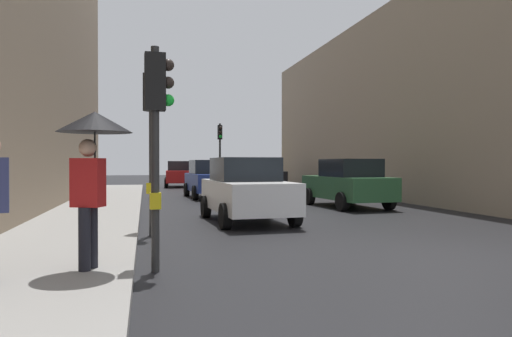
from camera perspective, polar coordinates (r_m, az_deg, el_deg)
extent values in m
plane|color=black|center=(9.09, 21.20, -9.56)|extent=(120.00, 120.00, 0.00)
cube|color=gray|center=(13.56, -19.45, -5.86)|extent=(2.71, 40.00, 0.16)
cube|color=gray|center=(26.70, 24.65, 6.31)|extent=(12.00, 28.79, 8.56)
cylinder|color=#2D2D2D|center=(10.84, -12.28, 1.90)|extent=(0.12, 0.12, 3.69)
cube|color=black|center=(10.95, -12.30, 8.86)|extent=(0.38, 0.37, 0.84)
cube|color=yellow|center=(10.85, -12.27, -2.31)|extent=(0.25, 0.26, 0.24)
sphere|color=#2D231E|center=(10.88, -11.46, 10.30)|extent=(0.18, 0.18, 0.18)
sphere|color=#2D231E|center=(10.84, -11.46, 8.94)|extent=(0.18, 0.18, 0.18)
sphere|color=green|center=(10.81, -11.45, 7.58)|extent=(0.18, 0.18, 0.18)
cylinder|color=#2D2D2D|center=(28.34, -4.31, 1.37)|extent=(0.12, 0.12, 3.96)
cube|color=black|center=(28.40, -4.31, 4.31)|extent=(0.25, 0.31, 0.84)
cube|color=yellow|center=(28.34, -4.30, -0.51)|extent=(0.21, 0.17, 0.24)
sphere|color=#2D231E|center=(28.23, -4.24, 4.86)|extent=(0.18, 0.18, 0.18)
sphere|color=#2D231E|center=(28.21, -4.24, 4.34)|extent=(0.18, 0.18, 0.18)
sphere|color=green|center=(28.20, -4.24, 3.81)|extent=(0.18, 0.18, 0.18)
cylinder|color=#2D2D2D|center=(7.20, -11.89, 1.05)|extent=(0.12, 0.12, 3.31)
cube|color=black|center=(7.30, -11.91, 10.01)|extent=(0.31, 0.25, 0.84)
cube|color=yellow|center=(7.22, -11.88, -3.76)|extent=(0.17, 0.21, 0.24)
sphere|color=#2D231E|center=(7.36, -10.40, 12.00)|extent=(0.18, 0.18, 0.18)
sphere|color=#2D231E|center=(7.31, -10.40, 10.00)|extent=(0.18, 0.18, 0.18)
sphere|color=green|center=(7.27, -10.39, 7.98)|extent=(0.18, 0.18, 0.18)
cube|color=black|center=(30.55, 1.01, -1.05)|extent=(1.86, 4.23, 0.80)
cube|color=black|center=(30.30, 1.13, 0.30)|extent=(1.63, 2.02, 0.64)
cylinder|color=black|center=(31.66, -1.19, -1.71)|extent=(0.23, 0.64, 0.64)
cylinder|color=black|center=(32.10, 1.94, -1.68)|extent=(0.23, 0.64, 0.64)
cylinder|color=black|center=(29.03, -0.02, -1.92)|extent=(0.23, 0.64, 0.64)
cylinder|color=black|center=(29.52, 3.38, -1.88)|extent=(0.23, 0.64, 0.64)
cube|color=yellow|center=(37.95, -1.23, -0.73)|extent=(2.10, 4.32, 0.80)
cube|color=black|center=(37.70, -1.13, 0.36)|extent=(1.74, 2.11, 0.64)
cylinder|color=black|center=(39.04, -3.05, -1.28)|extent=(0.27, 0.65, 0.64)
cylinder|color=black|center=(39.51, -0.51, -1.25)|extent=(0.27, 0.65, 0.64)
cylinder|color=black|center=(36.42, -2.01, -1.41)|extent=(0.27, 0.65, 0.64)
cylinder|color=black|center=(36.94, 0.69, -1.38)|extent=(0.27, 0.65, 0.64)
cube|color=#2D6038|center=(17.89, 10.75, -2.22)|extent=(2.11, 4.32, 0.80)
cube|color=black|center=(17.65, 11.14, 0.08)|extent=(1.74, 2.11, 0.64)
cylinder|color=black|center=(18.74, 6.37, -3.31)|extent=(0.27, 0.65, 0.64)
cylinder|color=black|center=(19.53, 11.22, -3.16)|extent=(0.27, 0.65, 0.64)
cylinder|color=black|center=(16.31, 10.19, -3.90)|extent=(0.27, 0.65, 0.64)
cylinder|color=black|center=(17.21, 15.52, -3.68)|extent=(0.27, 0.65, 0.64)
cube|color=red|center=(33.27, -9.04, -0.92)|extent=(2.05, 4.30, 0.80)
cube|color=black|center=(33.51, -9.04, 0.32)|extent=(1.72, 2.09, 0.64)
cylinder|color=black|center=(31.95, -7.40, -1.70)|extent=(0.26, 0.65, 0.64)
cylinder|color=black|center=(31.94, -10.63, -1.70)|extent=(0.26, 0.65, 0.64)
cylinder|color=black|center=(34.65, -7.57, -1.52)|extent=(0.26, 0.65, 0.64)
cylinder|color=black|center=(34.63, -10.55, -1.53)|extent=(0.26, 0.65, 0.64)
cube|color=navy|center=(22.48, -5.50, -1.64)|extent=(2.02, 4.29, 0.80)
cube|color=black|center=(22.71, -5.62, 0.20)|extent=(1.70, 2.08, 0.64)
cylinder|color=black|center=(21.37, -2.46, -2.83)|extent=(0.25, 0.65, 0.64)
cylinder|color=black|center=(21.02, -7.24, -2.89)|extent=(0.25, 0.65, 0.64)
cylinder|color=black|center=(23.99, -3.98, -2.45)|extent=(0.25, 0.65, 0.64)
cylinder|color=black|center=(23.68, -8.24, -2.50)|extent=(0.25, 0.65, 0.64)
cube|color=silver|center=(13.18, -1.10, -3.22)|extent=(2.01, 4.29, 0.80)
cube|color=black|center=(13.39, -1.38, -0.08)|extent=(1.70, 2.08, 0.64)
cylinder|color=black|center=(12.21, 4.64, -5.41)|extent=(0.25, 0.65, 0.64)
cylinder|color=black|center=(11.70, -3.68, -5.67)|extent=(0.25, 0.65, 0.64)
cylinder|color=black|center=(14.75, 0.94, -4.37)|extent=(0.25, 0.65, 0.64)
cylinder|color=black|center=(14.33, -5.99, -4.52)|extent=(0.25, 0.65, 0.64)
cylinder|color=black|center=(7.05, -18.92, -7.70)|extent=(0.16, 0.16, 0.85)
cylinder|color=black|center=(6.87, -19.70, -7.91)|extent=(0.16, 0.16, 0.85)
cube|color=red|center=(6.89, -19.32, -1.58)|extent=(0.47, 0.39, 0.66)
sphere|color=tan|center=(6.89, -19.34, 2.33)|extent=(0.24, 0.24, 0.24)
cylinder|color=black|center=(6.84, -18.59, 0.50)|extent=(0.02, 0.02, 0.90)
cone|color=black|center=(6.86, -18.61, 5.27)|extent=(1.00, 1.00, 0.28)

